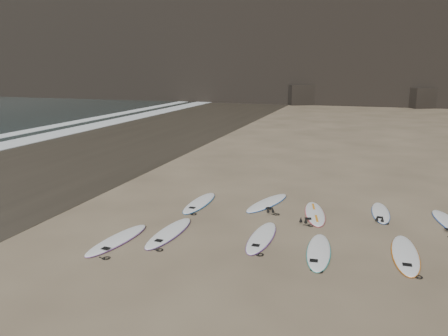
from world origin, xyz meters
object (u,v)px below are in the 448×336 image
object	(u,v)px
surfboard_1	(169,232)
surfboard_5	(200,203)
surfboard_3	(319,251)
surfboard_0	(117,239)
surfboard_7	(315,213)
surfboard_6	(267,203)
surfboard_4	(405,254)
surfboard_8	(381,212)
surfboard_2	(262,237)

from	to	relation	value
surfboard_1	surfboard_5	distance (m)	2.93
surfboard_3	surfboard_0	bearing A→B (deg)	-174.25
surfboard_0	surfboard_5	xyz separation A→B (m)	(0.95, 3.85, 0.00)
surfboard_7	surfboard_6	bearing A→B (deg)	148.41
surfboard_3	surfboard_1	bearing A→B (deg)	176.11
surfboard_4	surfboard_8	xyz separation A→B (m)	(-0.53, 3.29, -0.01)
surfboard_0	surfboard_4	bearing A→B (deg)	17.54
surfboard_0	surfboard_7	distance (m)	6.35
surfboard_0	surfboard_3	world-z (taller)	surfboard_0
surfboard_0	surfboard_2	size ratio (longest dim) A/B	1.02
surfboard_4	surfboard_6	distance (m)	5.34
surfboard_3	surfboard_4	bearing A→B (deg)	9.37
surfboard_1	surfboard_6	world-z (taller)	same
surfboard_0	surfboard_3	size ratio (longest dim) A/B	1.04
surfboard_3	surfboard_6	bearing A→B (deg)	116.79
surfboard_4	surfboard_7	size ratio (longest dim) A/B	1.07
surfboard_5	surfboard_6	xyz separation A→B (m)	(2.28, 0.74, 0.00)
surfboard_0	surfboard_4	world-z (taller)	surfboard_4
surfboard_2	surfboard_8	distance (m)	4.64
surfboard_0	surfboard_2	xyz separation A→B (m)	(3.77, 1.42, -0.00)
surfboard_3	surfboard_7	world-z (taller)	same
surfboard_8	surfboard_7	bearing A→B (deg)	-162.29
surfboard_3	surfboard_5	bearing A→B (deg)	142.81
surfboard_4	surfboard_6	bearing A→B (deg)	142.98
surfboard_2	surfboard_7	world-z (taller)	surfboard_2
surfboard_0	surfboard_1	size ratio (longest dim) A/B	0.98
surfboard_0	surfboard_2	distance (m)	4.03
surfboard_1	surfboard_5	world-z (taller)	surfboard_1
surfboard_2	surfboard_8	xyz separation A→B (m)	(3.24, 3.31, -0.01)
surfboard_2	surfboard_3	distance (m)	1.71
surfboard_4	surfboard_7	distance (m)	3.60
surfboard_2	surfboard_7	size ratio (longest dim) A/B	1.01
surfboard_2	surfboard_6	world-z (taller)	surfboard_6
surfboard_0	surfboard_3	bearing A→B (deg)	16.51
surfboard_2	surfboard_8	bearing A→B (deg)	46.02
surfboard_4	surfboard_6	xyz separation A→B (m)	(-4.32, 3.14, -0.00)
surfboard_3	surfboard_6	size ratio (longest dim) A/B	0.95
surfboard_2	surfboard_6	size ratio (longest dim) A/B	0.96
surfboard_5	surfboard_2	bearing A→B (deg)	-39.95
surfboard_4	surfboard_5	world-z (taller)	surfboard_4
surfboard_1	surfboard_0	bearing A→B (deg)	-139.07
surfboard_0	surfboard_1	distance (m)	1.47
surfboard_1	surfboard_4	xyz separation A→B (m)	(6.40, 0.53, 0.00)
surfboard_6	surfboard_8	size ratio (longest dim) A/B	1.17
surfboard_6	surfboard_8	world-z (taller)	surfboard_6
surfboard_0	surfboard_1	bearing A→B (deg)	45.58
surfboard_0	surfboard_3	distance (m)	5.49
surfboard_1	surfboard_3	xyz separation A→B (m)	(4.27, 0.02, -0.00)
surfboard_5	surfboard_0	bearing A→B (deg)	-103.15
surfboard_1	surfboard_8	bearing A→B (deg)	35.00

